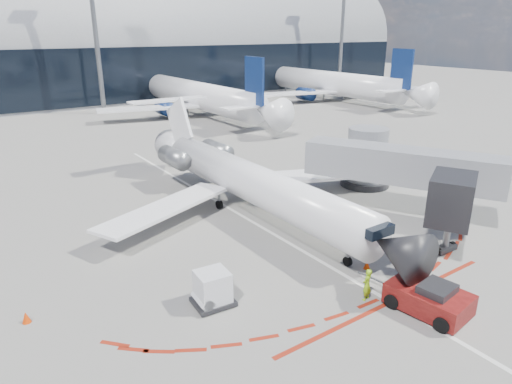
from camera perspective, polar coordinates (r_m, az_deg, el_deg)
ground at (r=30.67m, az=-0.26°, el=-3.86°), size 260.00×260.00×0.00m
apron_centerline at (r=32.20m, az=-2.28°, el=-2.68°), size 0.25×40.00×0.01m
apron_stop_bar at (r=23.23m, az=16.48°, el=-13.04°), size 14.00×0.25×0.01m
terminal_building at (r=89.65m, az=-25.52°, el=15.48°), size 150.00×24.15×24.00m
jet_bridge at (r=33.96m, az=16.48°, el=3.06°), size 10.03×15.20×4.90m
light_mast_centre at (r=74.18m, az=-19.49°, el=18.83°), size 0.70×0.70×25.00m
light_mast_east at (r=100.48m, az=10.73°, el=19.50°), size 0.70×0.70×25.00m
regional_jet at (r=32.06m, az=-1.29°, el=1.62°), size 22.42×27.64×6.92m
pushback_tug at (r=22.85m, az=20.81°, el=-12.29°), size 2.80×5.71×1.46m
ramp_worker at (r=22.72m, az=13.69°, el=-11.17°), size 0.67×0.52×1.62m
uld_container at (r=21.79m, az=-5.44°, el=-11.96°), size 1.96×1.72×1.72m
safety_cone_left at (r=23.20m, az=-26.81°, el=-13.81°), size 0.38×0.38×0.53m
safety_cone_right at (r=25.67m, az=13.69°, el=-8.82°), size 0.35×0.35×0.49m
bg_airliner_0 at (r=70.28m, az=-7.43°, el=14.19°), size 35.34×37.42×11.43m
bg_airliner_1 at (r=86.44m, az=9.31°, el=15.24°), size 36.64×38.79×11.85m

